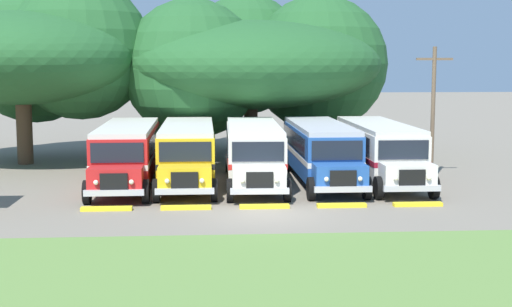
{
  "coord_description": "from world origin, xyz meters",
  "views": [
    {
      "loc": [
        -2.32,
        -26.9,
        5.81
      ],
      "look_at": [
        0.0,
        5.93,
        1.6
      ],
      "focal_mm": 50.27,
      "sensor_mm": 36.0,
      "label": 1
    }
  ],
  "objects_px": {
    "parked_bus_slot_3": "(320,149)",
    "secondary_tree": "(33,56)",
    "utility_pole": "(433,109)",
    "parked_bus_slot_1": "(188,150)",
    "broad_shade_tree": "(255,63)",
    "parked_bus_slot_2": "(254,150)",
    "parked_bus_slot_0": "(127,151)",
    "parked_bus_slot_4": "(379,149)"
  },
  "relations": [
    {
      "from": "parked_bus_slot_2",
      "to": "parked_bus_slot_4",
      "type": "relative_size",
      "value": 1.0
    },
    {
      "from": "parked_bus_slot_1",
      "to": "parked_bus_slot_4",
      "type": "xyz_separation_m",
      "value": [
        9.38,
        -0.0,
        0.0
      ]
    },
    {
      "from": "parked_bus_slot_4",
      "to": "broad_shade_tree",
      "type": "xyz_separation_m",
      "value": [
        -5.39,
        10.61,
        4.15
      ]
    },
    {
      "from": "secondary_tree",
      "to": "utility_pole",
      "type": "bearing_deg",
      "value": -21.77
    },
    {
      "from": "parked_bus_slot_0",
      "to": "parked_bus_slot_3",
      "type": "bearing_deg",
      "value": 90.26
    },
    {
      "from": "parked_bus_slot_0",
      "to": "parked_bus_slot_4",
      "type": "xyz_separation_m",
      "value": [
        12.25,
        0.14,
        0.0
      ]
    },
    {
      "from": "broad_shade_tree",
      "to": "utility_pole",
      "type": "bearing_deg",
      "value": -53.51
    },
    {
      "from": "parked_bus_slot_1",
      "to": "parked_bus_slot_2",
      "type": "bearing_deg",
      "value": 86.63
    },
    {
      "from": "parked_bus_slot_2",
      "to": "parked_bus_slot_3",
      "type": "height_order",
      "value": "same"
    },
    {
      "from": "parked_bus_slot_2",
      "to": "secondary_tree",
      "type": "distance_m",
      "value": 15.55
    },
    {
      "from": "parked_bus_slot_3",
      "to": "utility_pole",
      "type": "bearing_deg",
      "value": 87.93
    },
    {
      "from": "parked_bus_slot_0",
      "to": "parked_bus_slot_2",
      "type": "relative_size",
      "value": 1.0
    },
    {
      "from": "parked_bus_slot_4",
      "to": "utility_pole",
      "type": "xyz_separation_m",
      "value": [
        2.59,
        -0.18,
        1.94
      ]
    },
    {
      "from": "parked_bus_slot_0",
      "to": "broad_shade_tree",
      "type": "distance_m",
      "value": 13.4
    },
    {
      "from": "parked_bus_slot_4",
      "to": "utility_pole",
      "type": "height_order",
      "value": "utility_pole"
    },
    {
      "from": "parked_bus_slot_2",
      "to": "utility_pole",
      "type": "xyz_separation_m",
      "value": [
        8.79,
        0.01,
        1.94
      ]
    },
    {
      "from": "broad_shade_tree",
      "to": "parked_bus_slot_3",
      "type": "bearing_deg",
      "value": -76.84
    },
    {
      "from": "parked_bus_slot_1",
      "to": "parked_bus_slot_3",
      "type": "relative_size",
      "value": 1.0
    },
    {
      "from": "parked_bus_slot_2",
      "to": "utility_pole",
      "type": "height_order",
      "value": "utility_pole"
    },
    {
      "from": "parked_bus_slot_4",
      "to": "secondary_tree",
      "type": "xyz_separation_m",
      "value": [
        -18.45,
        8.23,
        4.59
      ]
    },
    {
      "from": "parked_bus_slot_1",
      "to": "broad_shade_tree",
      "type": "relative_size",
      "value": 0.64
    },
    {
      "from": "utility_pole",
      "to": "broad_shade_tree",
      "type": "bearing_deg",
      "value": 126.49
    },
    {
      "from": "parked_bus_slot_2",
      "to": "broad_shade_tree",
      "type": "distance_m",
      "value": 11.59
    },
    {
      "from": "parked_bus_slot_2",
      "to": "parked_bus_slot_4",
      "type": "bearing_deg",
      "value": 93.06
    },
    {
      "from": "secondary_tree",
      "to": "parked_bus_slot_3",
      "type": "bearing_deg",
      "value": -27.88
    },
    {
      "from": "parked_bus_slot_1",
      "to": "utility_pole",
      "type": "distance_m",
      "value": 12.13
    },
    {
      "from": "parked_bus_slot_3",
      "to": "parked_bus_slot_4",
      "type": "relative_size",
      "value": 1.0
    },
    {
      "from": "parked_bus_slot_3",
      "to": "secondary_tree",
      "type": "bearing_deg",
      "value": -118.09
    },
    {
      "from": "parked_bus_slot_2",
      "to": "parked_bus_slot_3",
      "type": "xyz_separation_m",
      "value": [
        3.3,
        0.18,
        0.0
      ]
    },
    {
      "from": "broad_shade_tree",
      "to": "utility_pole",
      "type": "distance_m",
      "value": 13.59
    },
    {
      "from": "broad_shade_tree",
      "to": "utility_pole",
      "type": "relative_size",
      "value": 2.56
    },
    {
      "from": "broad_shade_tree",
      "to": "secondary_tree",
      "type": "relative_size",
      "value": 1.17
    },
    {
      "from": "parked_bus_slot_3",
      "to": "parked_bus_slot_4",
      "type": "xyz_separation_m",
      "value": [
        2.91,
        -0.0,
        0.0
      ]
    },
    {
      "from": "parked_bus_slot_3",
      "to": "broad_shade_tree",
      "type": "height_order",
      "value": "broad_shade_tree"
    },
    {
      "from": "parked_bus_slot_1",
      "to": "broad_shade_tree",
      "type": "bearing_deg",
      "value": 159.29
    },
    {
      "from": "parked_bus_slot_0",
      "to": "parked_bus_slot_3",
      "type": "relative_size",
      "value": 1.0
    },
    {
      "from": "parked_bus_slot_4",
      "to": "broad_shade_tree",
      "type": "bearing_deg",
      "value": -153.06
    },
    {
      "from": "parked_bus_slot_2",
      "to": "broad_shade_tree",
      "type": "xyz_separation_m",
      "value": [
        0.82,
        10.79,
        4.15
      ]
    },
    {
      "from": "parked_bus_slot_0",
      "to": "parked_bus_slot_1",
      "type": "bearing_deg",
      "value": 92.15
    },
    {
      "from": "parked_bus_slot_1",
      "to": "parked_bus_slot_4",
      "type": "distance_m",
      "value": 9.38
    },
    {
      "from": "parked_bus_slot_0",
      "to": "broad_shade_tree",
      "type": "xyz_separation_m",
      "value": [
        6.86,
        10.74,
        4.15
      ]
    },
    {
      "from": "parked_bus_slot_0",
      "to": "parked_bus_slot_4",
      "type": "bearing_deg",
      "value": 90.06
    }
  ]
}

